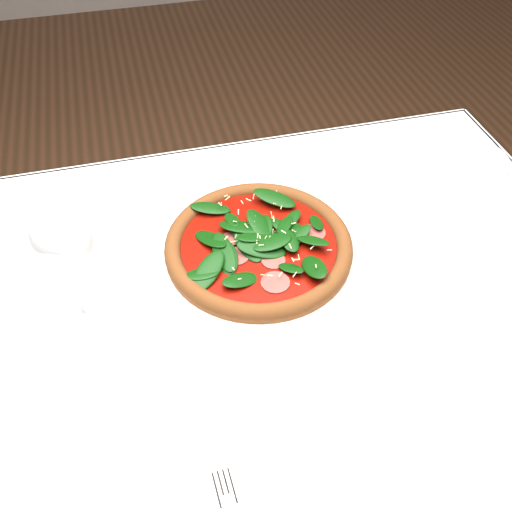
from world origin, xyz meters
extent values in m
plane|color=brown|center=(0.00, 0.00, 0.00)|extent=(6.00, 6.00, 0.00)
cube|color=white|center=(0.00, 0.00, 0.73)|extent=(1.20, 0.80, 0.04)
cylinder|color=#462D1C|center=(0.54, 0.34, 0.35)|extent=(0.06, 0.06, 0.71)
cube|color=white|center=(0.00, 0.40, 0.64)|extent=(1.20, 0.01, 0.22)
cylinder|color=white|center=(0.06, 0.08, 0.76)|extent=(0.35, 0.35, 0.01)
torus|color=white|center=(0.06, 0.08, 0.76)|extent=(0.35, 0.35, 0.01)
cylinder|color=#975224|center=(0.06, 0.08, 0.77)|extent=(0.38, 0.38, 0.01)
torus|color=#9E5624|center=(0.06, 0.08, 0.77)|extent=(0.38, 0.38, 0.03)
cylinder|color=maroon|center=(0.06, 0.08, 0.77)|extent=(0.32, 0.32, 0.00)
cylinder|color=#A04F40|center=(0.06, 0.08, 0.78)|extent=(0.28, 0.28, 0.00)
ellipsoid|color=#0C3409|center=(0.06, 0.08, 0.79)|extent=(0.30, 0.30, 0.02)
cylinder|color=#F9EBA3|center=(0.06, 0.08, 0.79)|extent=(0.28, 0.28, 0.00)
cylinder|color=silver|center=(-0.22, 0.04, 0.75)|extent=(0.07, 0.07, 0.00)
cylinder|color=silver|center=(-0.22, 0.04, 0.80)|extent=(0.01, 0.01, 0.10)
ellipsoid|color=silver|center=(-0.22, 0.04, 0.90)|extent=(0.08, 0.08, 0.11)
cube|color=silver|center=(-0.07, -0.27, 0.76)|extent=(0.02, 0.04, 0.00)
cylinder|color=white|center=(0.52, 0.22, 0.75)|extent=(0.14, 0.14, 0.01)
torus|color=white|center=(0.52, 0.22, 0.76)|extent=(0.14, 0.14, 0.01)
camera|label=1|loc=(-0.11, -0.54, 1.41)|focal=40.00mm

